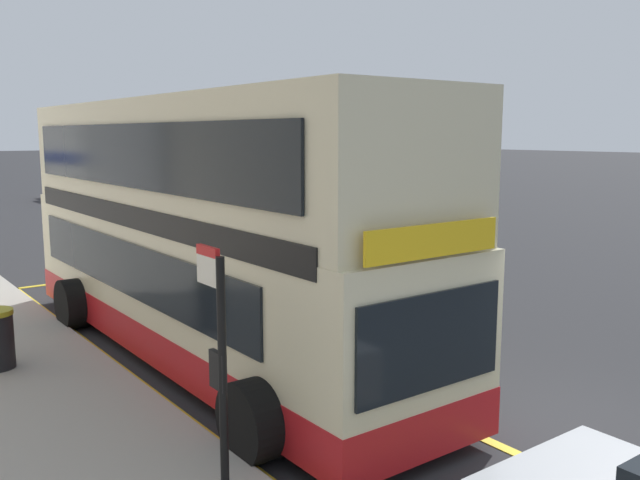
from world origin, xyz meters
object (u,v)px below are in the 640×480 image
object	(u,v)px
parked_car_maroon_ahead	(74,186)
parked_car_teal_across	(227,216)
double_decker_bus	(201,238)
bus_stop_sign	(218,350)

from	to	relation	value
parked_car_maroon_ahead	parked_car_teal_across	size ratio (longest dim) A/B	1.00
double_decker_bus	bus_stop_sign	world-z (taller)	double_decker_bus
double_decker_bus	bus_stop_sign	bearing A→B (deg)	-114.93
double_decker_bus	parked_car_maroon_ahead	distance (m)	31.28
double_decker_bus	parked_car_maroon_ahead	bearing A→B (deg)	77.03
parked_car_teal_across	bus_stop_sign	bearing A→B (deg)	62.92
parked_car_maroon_ahead	parked_car_teal_across	bearing A→B (deg)	87.50
bus_stop_sign	parked_car_maroon_ahead	distance (m)	36.12
bus_stop_sign	parked_car_teal_across	world-z (taller)	bus_stop_sign
bus_stop_sign	parked_car_maroon_ahead	bearing A→B (deg)	75.40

